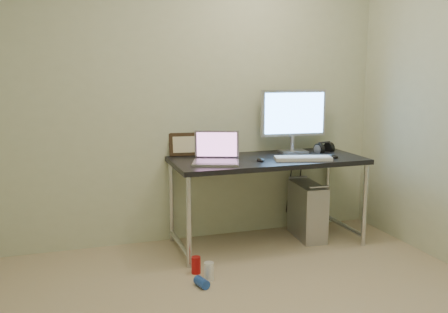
# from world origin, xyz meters

# --- Properties ---
(wall_back) EXTENTS (3.50, 0.02, 2.50)m
(wall_back) POSITION_xyz_m (0.00, 1.75, 1.25)
(wall_back) COLOR beige
(wall_back) RESTS_ON ground
(desk) EXTENTS (1.61, 0.70, 0.75)m
(desk) POSITION_xyz_m (0.60, 1.40, 0.67)
(desk) COLOR black
(desk) RESTS_ON ground
(tower_computer) EXTENTS (0.25, 0.48, 0.52)m
(tower_computer) POSITION_xyz_m (1.00, 1.43, 0.24)
(tower_computer) COLOR #B2B1B6
(tower_computer) RESTS_ON ground
(cable_a) EXTENTS (0.01, 0.16, 0.69)m
(cable_a) POSITION_xyz_m (0.95, 1.70, 0.40)
(cable_a) COLOR black
(cable_a) RESTS_ON ground
(cable_b) EXTENTS (0.02, 0.11, 0.71)m
(cable_b) POSITION_xyz_m (1.04, 1.68, 0.38)
(cable_b) COLOR black
(cable_b) RESTS_ON ground
(can_red) EXTENTS (0.08, 0.08, 0.13)m
(can_red) POSITION_xyz_m (-0.15, 0.96, 0.06)
(can_red) COLOR #B41213
(can_red) RESTS_ON ground
(can_white) EXTENTS (0.09, 0.09, 0.13)m
(can_white) POSITION_xyz_m (-0.09, 0.82, 0.07)
(can_white) COLOR white
(can_white) RESTS_ON ground
(can_blue) EXTENTS (0.10, 0.13, 0.07)m
(can_blue) POSITION_xyz_m (-0.17, 0.72, 0.03)
(can_blue) COLOR #2046AA
(can_blue) RESTS_ON ground
(laptop) EXTENTS (0.44, 0.40, 0.25)m
(laptop) POSITION_xyz_m (0.13, 1.33, 0.81)
(laptop) COLOR silver
(laptop) RESTS_ON desk
(monitor) EXTENTS (0.60, 0.19, 0.56)m
(monitor) POSITION_xyz_m (0.93, 1.60, 1.08)
(monitor) COLOR silver
(monitor) RESTS_ON desk
(keyboard) EXTENTS (0.49, 0.27, 0.03)m
(keyboard) POSITION_xyz_m (0.84, 1.22, 0.76)
(keyboard) COLOR silver
(keyboard) RESTS_ON desk
(mouse_right) EXTENTS (0.10, 0.13, 0.04)m
(mouse_right) POSITION_xyz_m (1.12, 1.24, 0.77)
(mouse_right) COLOR black
(mouse_right) RESTS_ON desk
(mouse_left) EXTENTS (0.08, 0.11, 0.03)m
(mouse_left) POSITION_xyz_m (0.49, 1.29, 0.77)
(mouse_left) COLOR black
(mouse_left) RESTS_ON desk
(headphones) EXTENTS (0.20, 0.11, 0.12)m
(headphones) POSITION_xyz_m (1.21, 1.53, 0.78)
(headphones) COLOR black
(headphones) RESTS_ON desk
(picture_frame) EXTENTS (0.26, 0.10, 0.20)m
(picture_frame) POSITION_xyz_m (-0.05, 1.72, 0.85)
(picture_frame) COLOR black
(picture_frame) RESTS_ON desk
(webcam) EXTENTS (0.04, 0.03, 0.11)m
(webcam) POSITION_xyz_m (0.20, 1.64, 0.83)
(webcam) COLOR silver
(webcam) RESTS_ON desk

